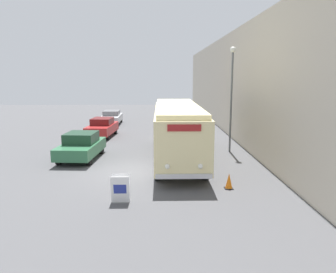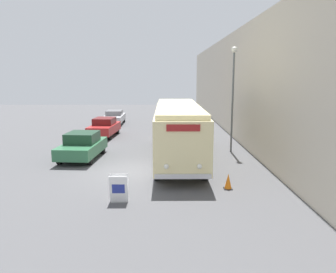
{
  "view_description": "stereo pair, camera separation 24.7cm",
  "coord_description": "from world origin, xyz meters",
  "px_view_note": "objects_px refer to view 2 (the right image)",
  "views": [
    {
      "loc": [
        1.36,
        -15.97,
        4.72
      ],
      "look_at": [
        1.75,
        -0.12,
        1.82
      ],
      "focal_mm": 35.0,
      "sensor_mm": 36.0,
      "label": 1
    },
    {
      "loc": [
        1.6,
        -15.97,
        4.72
      ],
      "look_at": [
        1.75,
        -0.12,
        1.82
      ],
      "focal_mm": 35.0,
      "sensor_mm": 36.0,
      "label": 2
    }
  ],
  "objects_px": {
    "vintage_bus": "(178,129)",
    "parked_car_mid": "(104,127)",
    "parked_car_near": "(82,146)",
    "traffic_cone": "(228,181)",
    "streetlamp": "(233,85)",
    "parked_car_far": "(114,117)",
    "sign_board": "(119,189)"
  },
  "relations": [
    {
      "from": "vintage_bus",
      "to": "traffic_cone",
      "type": "xyz_separation_m",
      "value": [
        1.94,
        -5.15,
        -1.45
      ]
    },
    {
      "from": "parked_car_mid",
      "to": "parked_car_far",
      "type": "relative_size",
      "value": 0.95
    },
    {
      "from": "vintage_bus",
      "to": "traffic_cone",
      "type": "relative_size",
      "value": 15.69
    },
    {
      "from": "streetlamp",
      "to": "traffic_cone",
      "type": "height_order",
      "value": "streetlamp"
    },
    {
      "from": "streetlamp",
      "to": "sign_board",
      "type": "bearing_deg",
      "value": -125.24
    },
    {
      "from": "streetlamp",
      "to": "traffic_cone",
      "type": "xyz_separation_m",
      "value": [
        -1.52,
        -7.04,
        -3.88
      ]
    },
    {
      "from": "traffic_cone",
      "to": "vintage_bus",
      "type": "bearing_deg",
      "value": 110.62
    },
    {
      "from": "streetlamp",
      "to": "parked_car_mid",
      "type": "distance_m",
      "value": 11.13
    },
    {
      "from": "streetlamp",
      "to": "parked_car_near",
      "type": "xyz_separation_m",
      "value": [
        -9.02,
        -1.68,
        -3.45
      ]
    },
    {
      "from": "vintage_bus",
      "to": "parked_car_mid",
      "type": "bearing_deg",
      "value": 127.18
    },
    {
      "from": "sign_board",
      "to": "parked_car_far",
      "type": "relative_size",
      "value": 0.24
    },
    {
      "from": "sign_board",
      "to": "traffic_cone",
      "type": "distance_m",
      "value": 4.67
    },
    {
      "from": "streetlamp",
      "to": "traffic_cone",
      "type": "distance_m",
      "value": 8.18
    },
    {
      "from": "vintage_bus",
      "to": "sign_board",
      "type": "bearing_deg",
      "value": -110.95
    },
    {
      "from": "sign_board",
      "to": "vintage_bus",
      "type": "bearing_deg",
      "value": 69.05
    },
    {
      "from": "parked_car_mid",
      "to": "parked_car_near",
      "type": "bearing_deg",
      "value": -84.75
    },
    {
      "from": "parked_car_mid",
      "to": "parked_car_far",
      "type": "xyz_separation_m",
      "value": [
        -0.24,
        6.82,
        -0.03
      ]
    },
    {
      "from": "vintage_bus",
      "to": "parked_car_far",
      "type": "relative_size",
      "value": 2.4
    },
    {
      "from": "parked_car_near",
      "to": "parked_car_far",
      "type": "xyz_separation_m",
      "value": [
        -0.26,
        13.97,
        -0.04
      ]
    },
    {
      "from": "parked_car_near",
      "to": "traffic_cone",
      "type": "bearing_deg",
      "value": -31.15
    },
    {
      "from": "parked_car_near",
      "to": "sign_board",
      "type": "bearing_deg",
      "value": -61.33
    },
    {
      "from": "sign_board",
      "to": "traffic_cone",
      "type": "relative_size",
      "value": 1.57
    },
    {
      "from": "vintage_bus",
      "to": "parked_car_mid",
      "type": "distance_m",
      "value": 9.3
    },
    {
      "from": "vintage_bus",
      "to": "parked_car_far",
      "type": "xyz_separation_m",
      "value": [
        -5.82,
        14.18,
        -1.06
      ]
    },
    {
      "from": "vintage_bus",
      "to": "parked_car_mid",
      "type": "height_order",
      "value": "vintage_bus"
    },
    {
      "from": "vintage_bus",
      "to": "parked_car_mid",
      "type": "relative_size",
      "value": 2.52
    },
    {
      "from": "parked_car_near",
      "to": "parked_car_mid",
      "type": "bearing_deg",
      "value": 94.54
    },
    {
      "from": "vintage_bus",
      "to": "traffic_cone",
      "type": "distance_m",
      "value": 5.69
    },
    {
      "from": "streetlamp",
      "to": "traffic_cone",
      "type": "bearing_deg",
      "value": -102.18
    },
    {
      "from": "streetlamp",
      "to": "parked_car_mid",
      "type": "bearing_deg",
      "value": 148.78
    },
    {
      "from": "vintage_bus",
      "to": "streetlamp",
      "type": "xyz_separation_m",
      "value": [
        3.46,
        1.89,
        2.43
      ]
    },
    {
      "from": "streetlamp",
      "to": "parked_car_far",
      "type": "xyz_separation_m",
      "value": [
        -9.28,
        12.3,
        -3.49
      ]
    }
  ]
}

